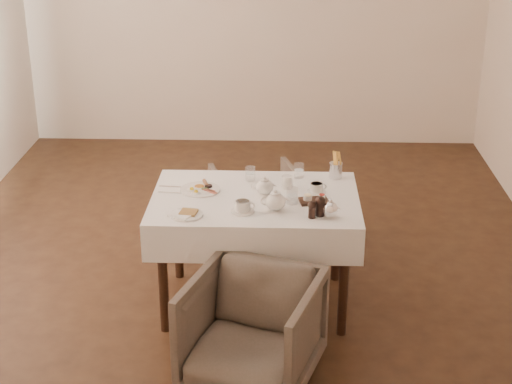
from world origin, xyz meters
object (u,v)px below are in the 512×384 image
Objects in this scene: table at (255,214)px; breakfast_plate at (201,189)px; armchair_far at (257,207)px; teapot_centre at (265,186)px; armchair_near at (252,331)px.

breakfast_plate is at bearing 164.61° from table.
armchair_far is 2.50× the size of breakfast_plate.
breakfast_plate is 1.67× the size of teapot_centre.
table is 1.86× the size of armchair_near.
teapot_centre is (0.04, 0.85, 0.50)m from armchair_near.
teapot_centre is (0.08, -0.86, 0.53)m from armchair_far.
breakfast_plate is at bearing 170.98° from teapot_centre.
breakfast_plate reaches higher than armchair_far.
teapot_centre reaches higher than table.
breakfast_plate reaches higher than table.
teapot_centre is (0.41, -0.06, 0.05)m from breakfast_plate.
breakfast_plate is (-0.35, 0.10, 0.13)m from table.
table is 0.88m from armchair_near.
teapot_centre is at bearing 78.78° from armchair_far.
armchair_near is at bearing -89.00° from table.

